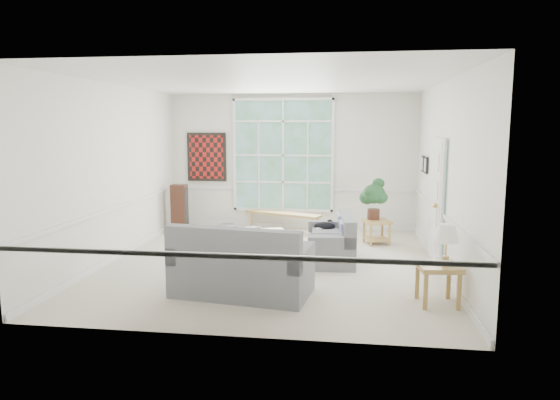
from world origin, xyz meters
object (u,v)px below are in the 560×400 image
Objects in this scene: coffee_table at (257,242)px; end_table at (377,232)px; loveseat_right at (330,237)px; side_table at (437,284)px; loveseat_front at (242,259)px.

coffee_table is 2.25× the size of end_table.
loveseat_right is 3.13× the size of end_table.
loveseat_front is at bearing 178.49° from side_table.
coffee_table is at bearing 103.58° from loveseat_front.
coffee_table is at bearing 162.99° from loveseat_right.
coffee_table is at bearing -155.21° from end_table.
loveseat_front is at bearing -105.35° from coffee_table.
loveseat_right is 2.23m from loveseat_front.
loveseat_front is at bearing -121.66° from end_table.
loveseat_right is 1.59m from end_table.
loveseat_front reaches higher than side_table.
side_table is at bearing -60.06° from coffee_table.
end_table is (2.20, 1.02, 0.04)m from coffee_table.
loveseat_right is at bearing 126.07° from side_table.
loveseat_front reaches higher than loveseat_right.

